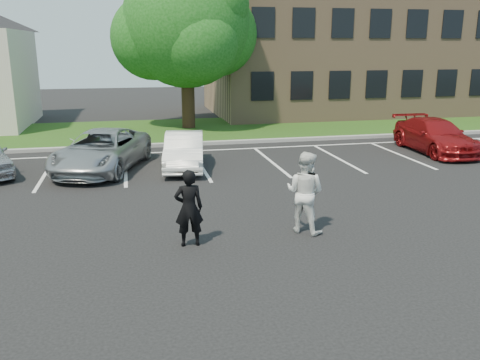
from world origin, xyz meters
name	(u,v)px	position (x,y,z in m)	size (l,w,h in m)	color
ground_plane	(249,243)	(0.00, 0.00, 0.00)	(90.00, 90.00, 0.00)	black
curb	(188,144)	(0.00, 12.00, 0.07)	(40.00, 0.30, 0.15)	gray
grass_strip	(179,130)	(0.00, 16.00, 0.04)	(44.00, 8.00, 0.08)	#243D13
stall_lines	(232,158)	(1.40, 8.95, 0.01)	(34.00, 5.36, 0.01)	silver
office_building	(375,49)	(14.00, 21.99, 4.16)	(22.40, 10.40, 8.30)	#937555
tree	(188,27)	(0.68, 16.83, 5.35)	(7.80, 7.20, 8.80)	black
man_black_suit	(189,208)	(-1.37, 0.15, 0.89)	(0.65, 0.43, 1.79)	black
man_white_shirt	(305,192)	(1.49, 0.44, 1.00)	(0.98, 0.76, 2.01)	silver
car_silver_minivan	(102,151)	(-3.61, 8.01, 0.73)	(2.42, 5.24, 1.46)	#A4A7AC
car_white_sedan	(184,151)	(-0.65, 7.69, 0.65)	(1.39, 3.97, 1.31)	white
car_red_compact	(435,136)	(10.10, 8.29, 0.70)	(1.95, 4.81, 1.40)	maroon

